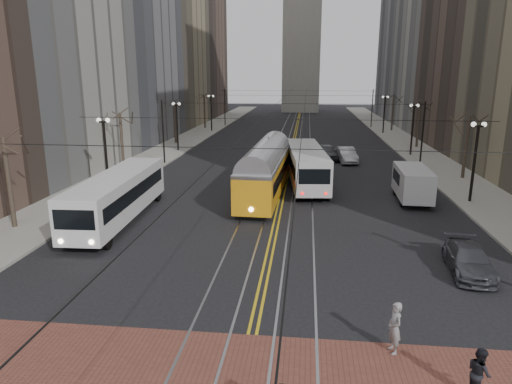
% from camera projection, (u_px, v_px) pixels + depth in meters
% --- Properties ---
extents(ground, '(260.00, 260.00, 0.00)m').
position_uv_depth(ground, '(255.00, 321.00, 17.36)').
color(ground, black).
rests_on(ground, ground).
extents(sidewalk_left, '(5.00, 140.00, 0.15)m').
position_uv_depth(sidewalk_left, '(183.00, 142.00, 62.24)').
color(sidewalk_left, gray).
rests_on(sidewalk_left, ground).
extents(sidewalk_right, '(5.00, 140.00, 0.15)m').
position_uv_depth(sidewalk_right, '(409.00, 146.00, 59.04)').
color(sidewalk_right, gray).
rests_on(sidewalk_right, ground).
extents(streetcar_rails, '(4.80, 130.00, 0.02)m').
position_uv_depth(streetcar_rails, '(293.00, 145.00, 60.66)').
color(streetcar_rails, gray).
rests_on(streetcar_rails, ground).
extents(centre_lines, '(0.42, 130.00, 0.01)m').
position_uv_depth(centre_lines, '(293.00, 145.00, 60.66)').
color(centre_lines, gold).
rests_on(centre_lines, ground).
extents(building_left_mid, '(16.00, 20.00, 34.00)m').
position_uv_depth(building_left_mid, '(102.00, 12.00, 60.08)').
color(building_left_mid, slate).
rests_on(building_left_mid, ground).
extents(building_left_far, '(16.00, 20.00, 40.00)m').
position_uv_depth(building_left_far, '(182.00, 22.00, 97.81)').
color(building_left_far, brown).
rests_on(building_left_far, ground).
extents(building_right_mid, '(16.00, 20.00, 34.00)m').
position_uv_depth(building_right_mid, '(509.00, 6.00, 54.64)').
color(building_right_mid, brown).
rests_on(building_right_mid, ground).
extents(building_right_far, '(16.00, 20.00, 40.00)m').
position_uv_depth(building_right_far, '(427.00, 19.00, 92.38)').
color(building_right_far, slate).
rests_on(building_right_far, ground).
extents(lamp_posts, '(27.60, 57.20, 5.60)m').
position_uv_depth(lamp_posts, '(288.00, 141.00, 44.32)').
color(lamp_posts, black).
rests_on(lamp_posts, ground).
extents(street_trees, '(31.68, 53.28, 5.60)m').
position_uv_depth(street_trees, '(291.00, 133.00, 50.58)').
color(street_trees, '#382D23').
rests_on(street_trees, ground).
extents(trolley_wires, '(25.96, 120.00, 6.60)m').
position_uv_depth(trolley_wires, '(291.00, 124.00, 49.93)').
color(trolley_wires, black).
rests_on(trolley_wires, ground).
extents(transit_bus, '(2.97, 12.15, 3.02)m').
position_uv_depth(transit_bus, '(118.00, 198.00, 28.80)').
color(transit_bus, white).
rests_on(transit_bus, ground).
extents(streetcar, '(3.14, 13.84, 3.24)m').
position_uv_depth(streetcar, '(266.00, 175.00, 34.89)').
color(streetcar, orange).
rests_on(streetcar, ground).
extents(rear_bus, '(3.79, 12.24, 3.14)m').
position_uv_depth(rear_bus, '(306.00, 167.00, 38.08)').
color(rear_bus, '#BEBEBE').
rests_on(rear_bus, ground).
extents(cargo_van, '(2.35, 5.66, 2.47)m').
position_uv_depth(cargo_van, '(412.00, 185.00, 33.43)').
color(cargo_van, silver).
rests_on(cargo_van, ground).
extents(sedan_grey, '(2.64, 5.06, 1.64)m').
position_uv_depth(sedan_grey, '(327.00, 152.00, 49.94)').
color(sedan_grey, '#3C4044').
rests_on(sedan_grey, ground).
extents(sedan_silver, '(2.26, 4.93, 1.57)m').
position_uv_depth(sedan_silver, '(346.00, 155.00, 48.35)').
color(sedan_silver, '#AFB1B8').
rests_on(sedan_silver, ground).
extents(sedan_parked, '(2.19, 4.60, 1.29)m').
position_uv_depth(sedan_parked, '(469.00, 259.00, 21.44)').
color(sedan_parked, '#42444A').
rests_on(sedan_parked, ground).
extents(pedestrian_b, '(0.58, 0.74, 1.81)m').
position_uv_depth(pedestrian_b, '(395.00, 328.00, 15.17)').
color(pedestrian_b, gray).
rests_on(pedestrian_b, crosswalk_band).
extents(pedestrian_c, '(0.72, 0.85, 1.56)m').
position_uv_depth(pedestrian_c, '(479.00, 373.00, 13.09)').
color(pedestrian_c, black).
rests_on(pedestrian_c, crosswalk_band).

